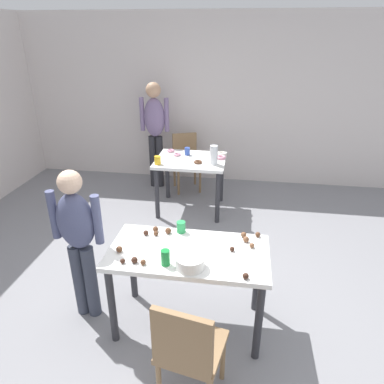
# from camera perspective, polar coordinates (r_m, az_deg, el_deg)

# --- Properties ---
(ground_plane) EXTENTS (6.40, 6.40, 0.00)m
(ground_plane) POSITION_cam_1_polar(r_m,az_deg,el_deg) (3.38, -0.97, -18.43)
(ground_plane) COLOR gray
(wall_back) EXTENTS (6.40, 0.10, 2.60)m
(wall_back) POSITION_cam_1_polar(r_m,az_deg,el_deg) (5.74, 4.44, 14.50)
(wall_back) COLOR silver
(wall_back) RESTS_ON ground_plane
(dining_table_near) EXTENTS (1.25, 0.65, 0.75)m
(dining_table_near) POSITION_cam_1_polar(r_m,az_deg,el_deg) (2.84, -0.57, -11.33)
(dining_table_near) COLOR white
(dining_table_near) RESTS_ON ground_plane
(dining_table_far) EXTENTS (0.92, 0.77, 0.75)m
(dining_table_far) POSITION_cam_1_polar(r_m,az_deg,el_deg) (4.76, -0.21, 4.03)
(dining_table_far) COLOR white
(dining_table_far) RESTS_ON ground_plane
(chair_near_table) EXTENTS (0.47, 0.47, 0.87)m
(chair_near_table) POSITION_cam_1_polar(r_m,az_deg,el_deg) (2.41, -0.65, -24.11)
(chair_near_table) COLOR olive
(chair_near_table) RESTS_ON ground_plane
(chair_far_table) EXTENTS (0.52, 0.52, 0.87)m
(chair_far_table) POSITION_cam_1_polar(r_m,az_deg,el_deg) (5.52, -0.99, 5.51)
(chair_far_table) COLOR olive
(chair_far_table) RESTS_ON ground_plane
(person_girl_near) EXTENTS (0.45, 0.22, 1.37)m
(person_girl_near) POSITION_cam_1_polar(r_m,az_deg,el_deg) (3.00, -18.04, -6.67)
(person_girl_near) COLOR #383D4C
(person_girl_near) RESTS_ON ground_plane
(person_adult_far) EXTENTS (0.45, 0.22, 1.64)m
(person_adult_far) POSITION_cam_1_polar(r_m,az_deg,el_deg) (5.47, -6.06, 10.65)
(person_adult_far) COLOR #28282D
(person_adult_far) RESTS_ON ground_plane
(mixing_bowl) EXTENTS (0.21, 0.21, 0.09)m
(mixing_bowl) POSITION_cam_1_polar(r_m,az_deg,el_deg) (2.58, -0.32, -11.33)
(mixing_bowl) COLOR white
(mixing_bowl) RESTS_ON dining_table_near
(soda_can) EXTENTS (0.07, 0.07, 0.12)m
(soda_can) POSITION_cam_1_polar(r_m,az_deg,el_deg) (2.60, -4.34, -10.58)
(soda_can) COLOR #198438
(soda_can) RESTS_ON dining_table_near
(fork_near) EXTENTS (0.17, 0.02, 0.01)m
(fork_near) POSITION_cam_1_polar(r_m,az_deg,el_deg) (2.87, -4.65, -8.22)
(fork_near) COLOR silver
(fork_near) RESTS_ON dining_table_near
(cup_near_0) EXTENTS (0.08, 0.08, 0.10)m
(cup_near_0) POSITION_cam_1_polar(r_m,az_deg,el_deg) (2.99, -1.78, -5.70)
(cup_near_0) COLOR green
(cup_near_0) RESTS_ON dining_table_near
(cake_ball_0) EXTENTS (0.05, 0.05, 0.05)m
(cake_ball_0) POSITION_cam_1_polar(r_m,az_deg,el_deg) (2.67, -9.34, -10.85)
(cake_ball_0) COLOR #3D2319
(cake_ball_0) RESTS_ON dining_table_near
(cake_ball_1) EXTENTS (0.04, 0.04, 0.04)m
(cake_ball_1) POSITION_cam_1_polar(r_m,az_deg,el_deg) (2.64, -7.95, -11.23)
(cake_ball_1) COLOR brown
(cake_ball_1) RESTS_ON dining_table_near
(cake_ball_2) EXTENTS (0.05, 0.05, 0.05)m
(cake_ball_2) POSITION_cam_1_polar(r_m,az_deg,el_deg) (2.96, 8.39, -6.87)
(cake_ball_2) COLOR brown
(cake_ball_2) RESTS_ON dining_table_near
(cake_ball_3) EXTENTS (0.04, 0.04, 0.04)m
(cake_ball_3) POSITION_cam_1_polar(r_m,az_deg,el_deg) (2.99, 10.64, -6.81)
(cake_ball_3) COLOR brown
(cake_ball_3) RESTS_ON dining_table_near
(cake_ball_4) EXTENTS (0.05, 0.05, 0.05)m
(cake_ball_4) POSITION_cam_1_polar(r_m,az_deg,el_deg) (2.99, -3.89, -6.30)
(cake_ball_4) COLOR brown
(cake_ball_4) RESTS_ON dining_table_near
(cake_ball_5) EXTENTS (0.05, 0.05, 0.05)m
(cake_ball_5) POSITION_cam_1_polar(r_m,az_deg,el_deg) (2.80, -11.75, -9.10)
(cake_ball_5) COLOR brown
(cake_ball_5) RESTS_ON dining_table_near
(cake_ball_6) EXTENTS (0.05, 0.05, 0.05)m
(cake_ball_6) POSITION_cam_1_polar(r_m,az_deg,el_deg) (3.02, -5.94, -6.01)
(cake_ball_6) COLOR brown
(cake_ball_6) RESTS_ON dining_table_near
(cake_ball_7) EXTENTS (0.04, 0.04, 0.04)m
(cake_ball_7) POSITION_cam_1_polar(r_m,az_deg,el_deg) (2.78, 6.53, -9.19)
(cake_ball_7) COLOR #3D2319
(cake_ball_7) RESTS_ON dining_table_near
(cake_ball_8) EXTENTS (0.04, 0.04, 0.04)m
(cake_ball_8) POSITION_cam_1_polar(r_m,az_deg,el_deg) (2.68, -11.21, -10.95)
(cake_ball_8) COLOR #3D2319
(cake_ball_8) RESTS_ON dining_table_near
(cake_ball_9) EXTENTS (0.04, 0.04, 0.04)m
(cake_ball_9) POSITION_cam_1_polar(r_m,az_deg,el_deg) (2.97, -5.90, -6.72)
(cake_ball_9) COLOR brown
(cake_ball_9) RESTS_ON dining_table_near
(cake_ball_10) EXTENTS (0.04, 0.04, 0.04)m
(cake_ball_10) POSITION_cam_1_polar(r_m,az_deg,el_deg) (2.98, -7.50, -6.60)
(cake_ball_10) COLOR #3D2319
(cake_ball_10) RESTS_ON dining_table_near
(cake_ball_11) EXTENTS (0.05, 0.05, 0.05)m
(cake_ball_11) POSITION_cam_1_polar(r_m,az_deg,el_deg) (2.90, 8.78, -7.60)
(cake_ball_11) COLOR brown
(cake_ball_11) RESTS_ON dining_table_near
(cake_ball_12) EXTENTS (0.04, 0.04, 0.04)m
(cake_ball_12) POSITION_cam_1_polar(r_m,az_deg,el_deg) (2.84, 9.72, -8.56)
(cake_ball_12) COLOR brown
(cake_ball_12) RESTS_ON dining_table_near
(cake_ball_13) EXTENTS (0.04, 0.04, 0.04)m
(cake_ball_13) POSITION_cam_1_polar(r_m,az_deg,el_deg) (2.52, 8.72, -13.34)
(cake_ball_13) COLOR #3D2319
(cake_ball_13) RESTS_ON dining_table_near
(pitcher_far) EXTENTS (0.10, 0.10, 0.25)m
(pitcher_far) POSITION_cam_1_polar(r_m,az_deg,el_deg) (4.50, 3.56, 6.03)
(pitcher_far) COLOR white
(pitcher_far) RESTS_ON dining_table_far
(cup_far_0) EXTENTS (0.08, 0.08, 0.11)m
(cup_far_0) POSITION_cam_1_polar(r_m,az_deg,el_deg) (4.53, -5.62, 5.17)
(cup_far_0) COLOR yellow
(cup_far_0) RESTS_ON dining_table_far
(cup_far_1) EXTENTS (0.07, 0.07, 0.10)m
(cup_far_1) POSITION_cam_1_polar(r_m,az_deg,el_deg) (4.87, -0.78, 6.65)
(cup_far_1) COLOR #3351B2
(cup_far_1) RESTS_ON dining_table_far
(donut_far_0) EXTENTS (0.13, 0.13, 0.04)m
(donut_far_0) POSITION_cam_1_polar(r_m,az_deg,el_deg) (4.88, 4.91, 6.22)
(donut_far_0) COLOR white
(donut_far_0) RESTS_ON dining_table_far
(donut_far_1) EXTENTS (0.13, 0.13, 0.04)m
(donut_far_1) POSITION_cam_1_polar(r_m,az_deg,el_deg) (4.74, 4.77, 5.63)
(donut_far_1) COLOR pink
(donut_far_1) RESTS_ON dining_table_far
(donut_far_2) EXTENTS (0.10, 0.10, 0.03)m
(donut_far_2) POSITION_cam_1_polar(r_m,az_deg,el_deg) (4.85, -2.45, 6.12)
(donut_far_2) COLOR pink
(donut_far_2) RESTS_ON dining_table_far
(donut_far_3) EXTENTS (0.10, 0.10, 0.03)m
(donut_far_3) POSITION_cam_1_polar(r_m,az_deg,el_deg) (5.02, -3.48, 6.73)
(donut_far_3) COLOR pink
(donut_far_3) RESTS_ON dining_table_far
(donut_far_4) EXTENTS (0.11, 0.11, 0.03)m
(donut_far_4) POSITION_cam_1_polar(r_m,az_deg,el_deg) (4.56, 0.98, 4.90)
(donut_far_4) COLOR brown
(donut_far_4) RESTS_ON dining_table_far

